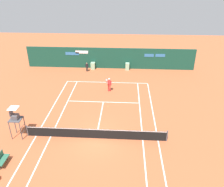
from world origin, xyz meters
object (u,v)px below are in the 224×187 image
(player_on_baseline, at_px, (109,84))
(ball_kid_centre_post, at_px, (87,66))
(umpire_chair, at_px, (15,118))
(tennis_ball_mid_court, at_px, (108,106))
(player_bench, at_px, (1,159))

(player_on_baseline, distance_m, ball_kid_centre_post, 7.33)
(umpire_chair, xyz_separation_m, tennis_ball_mid_court, (7.36, 5.55, -1.84))
(tennis_ball_mid_court, bearing_deg, player_bench, -128.88)
(umpire_chair, relative_size, player_bench, 2.32)
(umpire_chair, distance_m, player_bench, 3.64)
(player_bench, relative_size, player_on_baseline, 0.66)
(player_on_baseline, distance_m, tennis_ball_mid_court, 3.81)
(ball_kid_centre_post, bearing_deg, player_on_baseline, 124.23)
(ball_kid_centre_post, xyz_separation_m, tennis_ball_mid_court, (3.86, -10.00, -0.74))
(player_bench, relative_size, ball_kid_centre_post, 0.92)
(player_bench, relative_size, tennis_ball_mid_court, 18.17)
(umpire_chair, distance_m, player_on_baseline, 11.74)
(player_bench, distance_m, ball_kid_centre_post, 19.21)
(player_bench, xyz_separation_m, player_on_baseline, (7.04, 12.60, 0.49))
(ball_kid_centre_post, height_order, tennis_ball_mid_court, ball_kid_centre_post)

